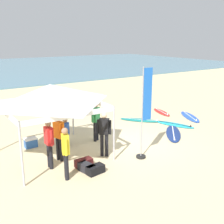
{
  "coord_description": "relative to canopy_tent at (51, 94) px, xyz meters",
  "views": [
    {
      "loc": [
        -6.79,
        -8.94,
        4.37
      ],
      "look_at": [
        0.21,
        1.37,
        1.0
      ],
      "focal_mm": 44.28,
      "sensor_mm": 36.0,
      "label": 1
    }
  ],
  "objects": [
    {
      "name": "ground_plane",
      "position": [
        3.12,
        -0.43,
        -2.39
      ],
      "size": [
        80.0,
        80.0,
        0.0
      ],
      "primitive_type": "plane",
      "color": "beige"
    },
    {
      "name": "canopy_tent",
      "position": [
        0.0,
        0.0,
        0.0
      ],
      "size": [
        3.42,
        3.42,
        2.75
      ],
      "color": "#B7B7BC",
      "rests_on": "ground"
    },
    {
      "name": "surfboard_blue",
      "position": [
        8.42,
        0.58,
        -2.35
      ],
      "size": [
        1.64,
        2.31,
        0.19
      ],
      "color": "blue",
      "rests_on": "ground"
    },
    {
      "name": "surfboard_cyan",
      "position": [
        6.62,
        0.04,
        -2.35
      ],
      "size": [
        1.27,
        2.15,
        0.19
      ],
      "color": "#23B2CC",
      "rests_on": "ground"
    },
    {
      "name": "surfboard_red",
      "position": [
        7.78,
        2.2,
        -2.35
      ],
      "size": [
        1.03,
        1.92,
        0.19
      ],
      "color": "red",
      "rests_on": "ground"
    },
    {
      "name": "surfboard_navy",
      "position": [
        5.56,
        -0.89,
        -2.35
      ],
      "size": [
        2.14,
        2.21,
        0.19
      ],
      "color": "navy",
      "rests_on": "ground"
    },
    {
      "name": "surfboard_teal",
      "position": [
        5.67,
        1.65,
        -2.35
      ],
      "size": [
        1.86,
        2.07,
        0.19
      ],
      "color": "#19847F",
      "rests_on": "ground"
    },
    {
      "name": "person_green",
      "position": [
        2.14,
        0.42,
        -1.4
      ],
      "size": [
        0.49,
        0.37,
        1.71
      ],
      "color": "black",
      "rests_on": "ground"
    },
    {
      "name": "person_red",
      "position": [
        -0.52,
        -0.94,
        -1.4
      ],
      "size": [
        0.22,
        0.55,
        1.71
      ],
      "color": "black",
      "rests_on": "ground"
    },
    {
      "name": "person_yellow",
      "position": [
        -0.38,
        -1.94,
        -1.4
      ],
      "size": [
        0.33,
        0.52,
        1.71
      ],
      "color": "black",
      "rests_on": "ground"
    },
    {
      "name": "person_black",
      "position": [
        1.56,
        -1.14,
        -1.4
      ],
      "size": [
        0.42,
        0.41,
        1.71
      ],
      "color": "black",
      "rests_on": "ground"
    },
    {
      "name": "person_orange",
      "position": [
        0.01,
        -0.54,
        -1.4
      ],
      "size": [
        0.33,
        0.52,
        1.71
      ],
      "color": "black",
      "rests_on": "ground"
    },
    {
      "name": "person_blue",
      "position": [
        0.81,
        0.66,
        -1.73
      ],
      "size": [
        0.42,
        0.41,
        1.2
      ],
      "color": "#383842",
      "rests_on": "ground"
    },
    {
      "name": "banner_flag",
      "position": [
        2.73,
        -2.05,
        -0.82
      ],
      "size": [
        0.6,
        0.36,
        3.4
      ],
      "color": "#99999E",
      "rests_on": "ground"
    },
    {
      "name": "gear_bag_near_tent",
      "position": [
        0.55,
        -2.17,
        -2.25
      ],
      "size": [
        0.64,
        0.4,
        0.28
      ],
      "primitive_type": "cube",
      "rotation": [
        0.0,
        0.0,
        0.13
      ],
      "color": "black",
      "rests_on": "ground"
    },
    {
      "name": "gear_bag_by_pole",
      "position": [
        0.48,
        -1.51,
        -2.25
      ],
      "size": [
        0.61,
        0.33,
        0.28
      ],
      "primitive_type": "cube",
      "rotation": [
        0.0,
        0.0,
        0.02
      ],
      "color": "#4C1919",
      "rests_on": "ground"
    },
    {
      "name": "gear_bag_on_sand",
      "position": [
        0.38,
        -1.9,
        -2.25
      ],
      "size": [
        0.43,
        0.65,
        0.28
      ],
      "primitive_type": "cube",
      "rotation": [
        0.0,
        0.0,
        1.77
      ],
      "color": "#232328",
      "rests_on": "ground"
    },
    {
      "name": "cooler_box",
      "position": [
        -0.47,
        1.29,
        -2.19
      ],
      "size": [
        0.5,
        0.36,
        0.39
      ],
      "color": "#2D60B7",
      "rests_on": "ground"
    }
  ]
}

